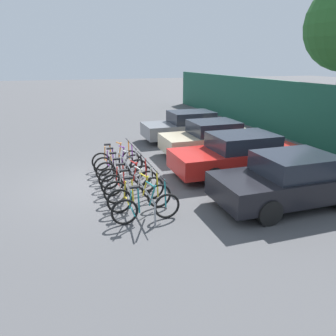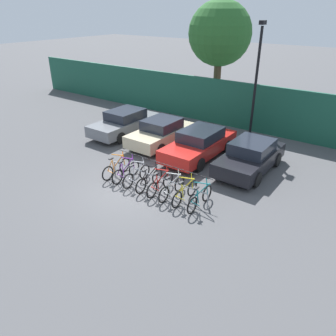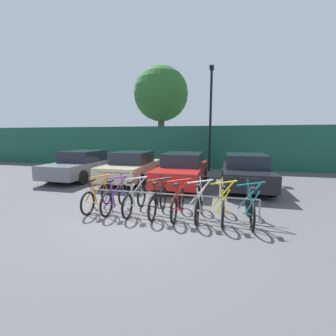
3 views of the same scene
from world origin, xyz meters
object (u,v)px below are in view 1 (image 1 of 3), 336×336
object	(u,v)px
bicycle_silver	(122,169)
car_red	(239,154)
car_grey	(189,126)
car_beige	(212,138)
bicycle_purple	(119,163)
bicycle_black	(126,175)
bike_rack	(133,174)
car_black	(291,180)
bicycle_yellow	(140,197)
bicycle_teal	(146,207)
bicycle_orange	(116,159)
bicycle_white	(134,188)
bicycle_red	(130,182)

from	to	relation	value
bicycle_silver	car_red	xyz separation A→B (m)	(0.68, 3.90, 0.31)
car_grey	car_beige	distance (m)	2.72
car_grey	car_red	world-z (taller)	same
bicycle_purple	bicycle_black	size ratio (longest dim) A/B	1.00
bike_rack	bicycle_black	xyz separation A→B (m)	(-0.27, -0.15, -0.12)
car_grey	car_beige	world-z (taller)	same
bicycle_purple	car_beige	xyz separation A→B (m)	(-1.19, 4.04, 0.31)
car_black	bike_rack	bearing A→B (deg)	-121.81
bicycle_yellow	car_red	xyz separation A→B (m)	(-1.74, 3.90, 0.31)
bicycle_purple	car_grey	size ratio (longest dim) A/B	0.39
bicycle_silver	car_red	size ratio (longest dim) A/B	0.37
car_grey	car_black	world-z (taller)	same
bicycle_black	bicycle_teal	bearing A→B (deg)	-1.46
bicycle_teal	bicycle_silver	bearing A→B (deg)	178.56
bicycle_teal	car_beige	world-z (taller)	car_beige
bike_rack	bicycle_orange	size ratio (longest dim) A/B	2.80
car_beige	bicycle_white	bearing A→B (deg)	-48.30
bike_rack	bicycle_red	bearing A→B (deg)	-27.52
bike_rack	bicycle_teal	world-z (taller)	bicycle_teal
car_beige	car_grey	bearing A→B (deg)	177.52
bike_rack	car_black	bearing A→B (deg)	58.19
bicycle_teal	bicycle_yellow	bearing A→B (deg)	178.56
bicycle_orange	car_red	distance (m)	4.33
bicycle_yellow	bicycle_teal	size ratio (longest dim) A/B	1.00
bicycle_black	bicycle_yellow	world-z (taller)	same
bicycle_purple	car_grey	world-z (taller)	car_grey
bicycle_purple	car_beige	size ratio (longest dim) A/B	0.43
bicycle_purple	bicycle_red	size ratio (longest dim) A/B	1.00
car_red	car_black	size ratio (longest dim) A/B	1.10
car_red	car_grey	bearing A→B (deg)	177.17
bicycle_silver	car_beige	bearing A→B (deg)	112.96
bicycle_yellow	bicycle_purple	bearing A→B (deg)	-179.78
bicycle_white	car_beige	size ratio (longest dim) A/B	0.43
bicycle_silver	bicycle_orange	bearing A→B (deg)	179.07
bicycle_orange	car_red	world-z (taller)	car_red
car_grey	car_black	xyz separation A→B (m)	(7.81, -0.22, -0.00)
car_grey	car_black	distance (m)	7.82
car_red	bike_rack	bearing A→B (deg)	-85.75
car_grey	bike_rack	bearing A→B (deg)	-36.27
bicycle_orange	bicycle_black	xyz separation A→B (m)	(1.85, 0.00, 0.00)
bicycle_red	bicycle_teal	distance (m)	1.83
bike_rack	car_black	distance (m)	4.46
bicycle_silver	car_red	distance (m)	3.97
bike_rack	bicycle_yellow	xyz separation A→B (m)	(1.46, -0.15, -0.12)
bicycle_silver	bicycle_white	bearing A→B (deg)	-0.93
bicycle_silver	car_black	bearing A→B (deg)	49.03
bicycle_orange	bicycle_white	distance (m)	2.97
bicycle_red	bicycle_yellow	size ratio (longest dim) A/B	1.00
bicycle_orange	bicycle_red	xyz separation A→B (m)	(2.41, 0.00, 0.00)
bike_rack	car_beige	world-z (taller)	car_beige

